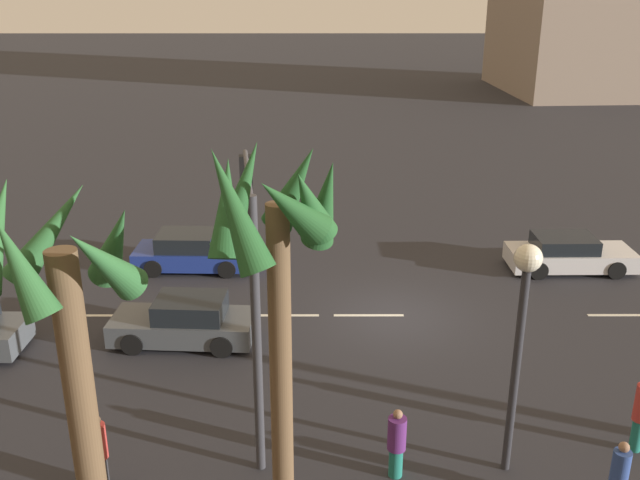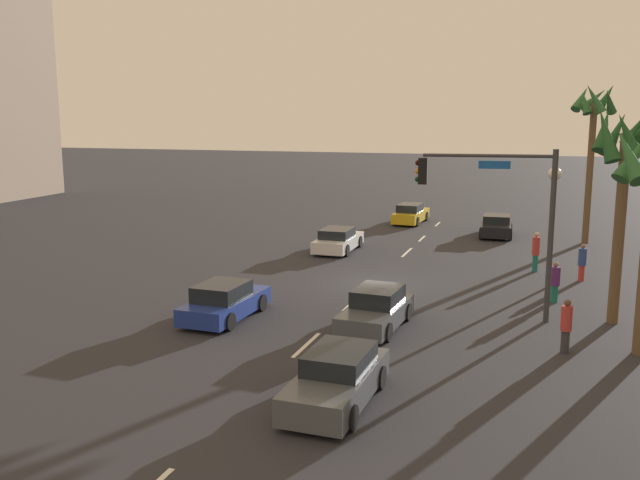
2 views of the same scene
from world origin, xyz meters
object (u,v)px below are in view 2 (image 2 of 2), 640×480
Objects in this scene: car_2 at (225,302)px; streetlamp at (553,202)px; car_5 at (337,379)px; palm_tree_0 at (594,121)px; palm_tree_1 at (625,155)px; pedestrian_1 at (536,251)px; car_4 at (376,310)px; car_1 at (496,226)px; car_0 at (338,240)px; pedestrian_2 at (582,261)px; traffic_signal at (505,205)px; pedestrian_3 at (555,281)px; pedestrian_0 at (566,325)px; car_3 at (411,214)px.

car_2 is 14.52m from streetlamp.
car_5 is 15.70m from streetlamp.
palm_tree_0 is 1.17× the size of palm_tree_1.
car_5 is at bearing -14.25° from pedestrian_1.
palm_tree_1 is at bearing 111.79° from car_4.
car_4 is at bearing -6.97° from car_1.
pedestrian_2 is (3.15, 12.49, 0.29)m from car_0.
pedestrian_2 is at bearing 143.89° from car_4.
car_5 is at bearing -36.85° from palm_tree_1.
pedestrian_1 is 9.73m from palm_tree_1.
pedestrian_3 is at bearing 148.66° from traffic_signal.
palm_tree_1 is at bearing 17.11° from car_1.
pedestrian_0 is 0.19× the size of palm_tree_0.
palm_tree_1 is (21.07, 11.48, 5.38)m from car_3.
car_5 reaches higher than car_2.
car_4 reaches higher than car_0.
streetlamp is 5.74m from palm_tree_1.
traffic_signal is 8.61m from pedestrian_2.
car_4 is at bearing 97.38° from car_2.
streetlamp is at bearing -176.28° from pedestrian_0.
car_1 is 13.46m from streetlamp.
car_4 is 2.47× the size of pedestrian_2.
pedestrian_0 is (0.66, 6.26, 0.27)m from car_4.
streetlamp is at bearing 65.91° from car_0.
pedestrian_3 reaches higher than car_3.
palm_tree_0 is (-11.90, 2.00, 3.36)m from streetlamp.
pedestrian_0 is at bearing -23.35° from palm_tree_1.
palm_tree_0 is at bearing 163.47° from pedestrian_1.
car_4 reaches higher than car_3.
car_1 is 0.94× the size of car_5.
car_5 is at bearing -20.93° from traffic_signal.
pedestrian_0 reaches higher than pedestrian_2.
car_4 is at bearing -59.20° from traffic_signal.
car_4 is 0.45× the size of palm_tree_0.
pedestrian_1 is at bearing 79.83° from car_0.
pedestrian_0 is at bearing 90.30° from car_2.
car_3 reaches higher than car_1.
car_0 is 11.07m from car_1.
car_2 is 13.06m from pedestrian_3.
pedestrian_0 reaches higher than car_5.
palm_tree_0 reaches higher than pedestrian_2.
pedestrian_0 is at bearing 21.57° from car_3.
car_3 reaches higher than car_0.
car_2 is at bearing -73.91° from palm_tree_1.
car_5 is 10.27m from traffic_signal.
traffic_signal is at bearing -144.19° from pedestrian_0.
traffic_signal is 9.24m from pedestrian_1.
pedestrian_2 is at bearing -173.11° from palm_tree_1.
pedestrian_0 is 1.05× the size of pedestrian_3.
car_3 is 19.00m from streetlamp.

